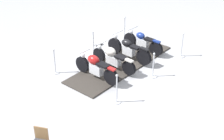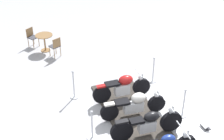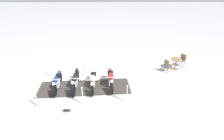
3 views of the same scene
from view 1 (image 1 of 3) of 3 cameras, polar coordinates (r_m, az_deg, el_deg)
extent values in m
plane|color=#B2B2B7|center=(13.40, 1.66, 1.06)|extent=(80.00, 80.00, 0.00)
cube|color=#38332D|center=(13.38, 1.66, 1.17)|extent=(5.39, 2.01, 0.06)
cylinder|color=black|center=(14.74, 3.24, 5.49)|extent=(0.16, 0.64, 0.64)
cylinder|color=black|center=(13.98, 7.90, 3.81)|extent=(0.16, 0.64, 0.64)
cube|color=silver|center=(14.32, 5.52, 4.86)|extent=(0.26, 0.55, 0.39)
ellipsoid|color=navy|center=(14.27, 5.14, 6.17)|extent=(0.30, 0.44, 0.28)
cube|color=black|center=(14.03, 6.75, 5.46)|extent=(0.27, 0.48, 0.08)
cube|color=navy|center=(13.83, 8.00, 5.10)|extent=(0.17, 0.36, 0.06)
cylinder|color=silver|center=(14.59, 3.51, 6.37)|extent=(0.08, 0.29, 0.54)
cylinder|color=silver|center=(14.41, 3.79, 7.49)|extent=(0.77, 0.07, 0.04)
sphere|color=silver|center=(14.55, 3.45, 6.86)|extent=(0.18, 0.18, 0.18)
cylinder|color=black|center=(14.04, 0.51, 4.38)|extent=(0.15, 0.70, 0.70)
cylinder|color=black|center=(13.13, 5.71, 2.31)|extent=(0.15, 0.70, 0.70)
cube|color=silver|center=(13.56, 3.03, 3.49)|extent=(0.25, 0.54, 0.37)
ellipsoid|color=black|center=(13.50, 2.63, 4.87)|extent=(0.32, 0.50, 0.31)
cube|color=black|center=(13.25, 4.18, 4.10)|extent=(0.28, 0.43, 0.08)
cube|color=black|center=(12.96, 5.80, 3.79)|extent=(0.17, 0.39, 0.06)
cylinder|color=silver|center=(13.88, 0.72, 5.41)|extent=(0.08, 0.26, 0.60)
cylinder|color=silver|center=(13.69, 0.94, 6.69)|extent=(0.71, 0.05, 0.04)
sphere|color=silver|center=(13.83, 0.62, 6.04)|extent=(0.18, 0.18, 0.18)
cylinder|color=black|center=(13.38, -2.33, 2.76)|extent=(0.14, 0.61, 0.60)
cylinder|color=black|center=(12.40, 3.05, 0.38)|extent=(0.14, 0.61, 0.60)
cube|color=silver|center=(12.85, 0.26, 1.79)|extent=(0.25, 0.66, 0.36)
ellipsoid|color=silver|center=(12.80, -0.28, 3.32)|extent=(0.36, 0.50, 0.35)
cube|color=black|center=(12.49, 1.59, 2.31)|extent=(0.32, 0.48, 0.08)
cube|color=silver|center=(12.24, 3.09, 1.74)|extent=(0.16, 0.33, 0.06)
cylinder|color=silver|center=(13.22, -2.16, 3.67)|extent=(0.07, 0.24, 0.52)
cylinder|color=silver|center=(13.05, -2.00, 4.83)|extent=(0.67, 0.04, 0.04)
sphere|color=silver|center=(13.20, -2.29, 4.17)|extent=(0.18, 0.18, 0.18)
cylinder|color=black|center=(12.65, -5.30, 1.04)|extent=(0.17, 0.65, 0.65)
cylinder|color=black|center=(11.75, -0.15, -1.26)|extent=(0.17, 0.65, 0.65)
cube|color=silver|center=(12.15, -2.83, 0.19)|extent=(0.27, 0.55, 0.42)
ellipsoid|color=#AD1919|center=(12.06, -3.34, 1.87)|extent=(0.38, 0.54, 0.35)
cube|color=black|center=(11.79, -1.57, 0.90)|extent=(0.34, 0.51, 0.08)
cube|color=#AD1919|center=(11.57, -0.15, 0.24)|extent=(0.18, 0.36, 0.06)
cylinder|color=silver|center=(12.47, -5.13, 2.04)|extent=(0.09, 0.28, 0.55)
cylinder|color=silver|center=(12.27, -4.96, 3.32)|extent=(0.60, 0.07, 0.04)
sphere|color=silver|center=(12.43, -5.25, 2.63)|extent=(0.18, 0.18, 0.18)
cylinder|color=silver|center=(15.85, 2.22, 5.89)|extent=(0.33, 0.33, 0.03)
cylinder|color=silver|center=(15.65, 2.26, 7.57)|extent=(0.05, 0.05, 0.98)
sphere|color=silver|center=(15.46, 2.30, 9.38)|extent=(0.09, 0.09, 0.09)
cylinder|color=silver|center=(12.95, -10.05, -0.45)|extent=(0.29, 0.29, 0.03)
cylinder|color=silver|center=(12.72, -10.24, 1.46)|extent=(0.05, 0.05, 0.96)
sphere|color=silver|center=(12.48, -10.45, 3.54)|extent=(0.09, 0.09, 0.09)
cylinder|color=silver|center=(12.62, 7.28, -1.10)|extent=(0.35, 0.35, 0.03)
cylinder|color=silver|center=(12.38, 7.42, 0.81)|extent=(0.05, 0.05, 0.94)
sphere|color=silver|center=(12.14, 7.57, 2.89)|extent=(0.09, 0.09, 0.09)
cylinder|color=silver|center=(14.35, 12.22, 2.49)|extent=(0.36, 0.36, 0.03)
cylinder|color=silver|center=(14.13, 12.44, 4.34)|extent=(0.05, 0.05, 1.01)
sphere|color=silver|center=(13.91, 12.68, 6.34)|extent=(0.09, 0.09, 0.09)
cylinder|color=silver|center=(11.07, 0.85, -5.74)|extent=(0.29, 0.29, 0.03)
cylinder|color=silver|center=(10.77, 0.87, -3.48)|extent=(0.05, 0.05, 1.02)
sphere|color=silver|center=(10.48, 0.89, -1.00)|extent=(0.09, 0.09, 0.09)
cylinder|color=silver|center=(14.30, -3.31, 3.06)|extent=(0.30, 0.30, 0.03)
cylinder|color=silver|center=(14.08, -3.37, 4.85)|extent=(0.05, 0.05, 0.97)
sphere|color=silver|center=(13.87, -3.43, 6.79)|extent=(0.09, 0.09, 0.09)
cube|color=#333338|center=(15.05, -2.46, 4.52)|extent=(0.36, 0.22, 0.02)
cube|color=white|center=(14.99, -2.47, 5.00)|extent=(0.33, 0.28, 0.16)
cube|color=olive|center=(8.95, -12.56, -10.97)|extent=(0.23, 0.36, 0.40)
camera|label=2|loc=(16.85, 31.09, 27.87)|focal=51.74mm
camera|label=3|loc=(18.32, -25.55, 25.54)|focal=28.96mm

